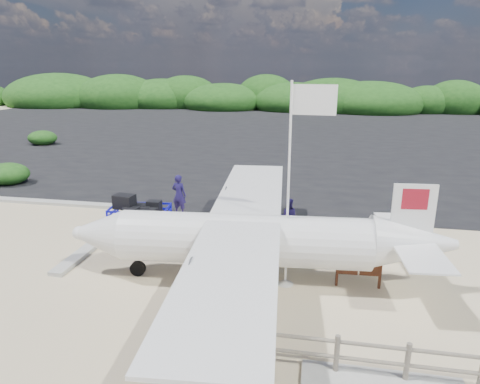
% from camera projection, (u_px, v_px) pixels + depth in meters
% --- Properties ---
extents(ground, '(160.00, 160.00, 0.00)m').
position_uv_depth(ground, '(202.00, 262.00, 15.20)').
color(ground, beige).
extents(asphalt_apron, '(90.00, 50.00, 0.04)m').
position_uv_depth(asphalt_apron, '(281.00, 134.00, 43.45)').
color(asphalt_apron, '#B2B2B2').
rests_on(asphalt_apron, ground).
extents(lagoon, '(9.00, 7.00, 0.40)m').
position_uv_depth(lagoon, '(8.00, 229.00, 18.20)').
color(lagoon, '#B2B2B2').
rests_on(lagoon, ground).
extents(vegetation_band, '(124.00, 8.00, 4.40)m').
position_uv_depth(vegetation_band, '(296.00, 110.00, 67.00)').
color(vegetation_band, '#B2B2B2').
rests_on(vegetation_band, ground).
extents(fence, '(6.40, 2.00, 1.10)m').
position_uv_depth(fence, '(405.00, 382.00, 9.43)').
color(fence, '#B2B2B2').
rests_on(fence, ground).
extents(baggage_cart, '(2.76, 1.78, 1.31)m').
position_uv_depth(baggage_cart, '(141.00, 231.00, 17.99)').
color(baggage_cart, '#0F0DD1').
rests_on(baggage_cart, ground).
extents(flagpole, '(1.31, 0.64, 6.32)m').
position_uv_depth(flagpole, '(285.00, 284.00, 13.67)').
color(flagpole, white).
rests_on(flagpole, ground).
extents(signboard, '(1.49, 0.20, 1.22)m').
position_uv_depth(signboard, '(357.00, 287.00, 13.49)').
color(signboard, '#4F2816').
rests_on(signboard, ground).
extents(crew_a, '(0.78, 0.59, 1.93)m').
position_uv_depth(crew_a, '(179.00, 195.00, 19.74)').
color(crew_a, '#1B134A').
rests_on(crew_a, ground).
extents(crew_b, '(0.78, 0.61, 1.56)m').
position_uv_depth(crew_b, '(288.00, 217.00, 17.45)').
color(crew_b, '#1B134A').
rests_on(crew_b, ground).
extents(crew_c, '(1.02, 0.57, 1.64)m').
position_uv_depth(crew_c, '(244.00, 224.00, 16.56)').
color(crew_c, '#1B134A').
rests_on(crew_c, ground).
extents(aircraft_large, '(15.52, 15.52, 4.32)m').
position_uv_depth(aircraft_large, '(460.00, 159.00, 31.76)').
color(aircraft_large, '#B2B2B2').
rests_on(aircraft_large, ground).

